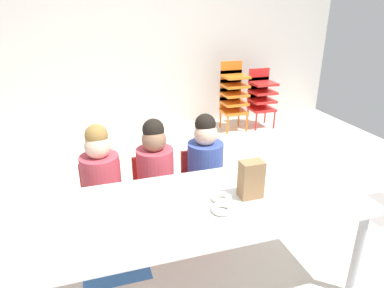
% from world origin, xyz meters
% --- Properties ---
extents(ground_plane, '(6.21, 4.62, 0.02)m').
position_xyz_m(ground_plane, '(-0.00, -0.00, -0.01)').
color(ground_plane, silver).
extents(back_wall, '(6.21, 0.10, 2.41)m').
position_xyz_m(back_wall, '(0.00, 2.31, 1.21)').
color(back_wall, beige).
rests_on(back_wall, ground_plane).
extents(craft_table, '(1.86, 0.74, 0.61)m').
position_xyz_m(craft_table, '(0.03, -0.83, 0.56)').
color(craft_table, white).
rests_on(craft_table, ground_plane).
extents(seated_child_near_camera, '(0.34, 0.34, 0.92)m').
position_xyz_m(seated_child_near_camera, '(-0.48, -0.22, 0.55)').
color(seated_child_near_camera, red).
rests_on(seated_child_near_camera, ground_plane).
extents(seated_child_middle_seat, '(0.32, 0.31, 0.92)m').
position_xyz_m(seated_child_middle_seat, '(-0.10, -0.22, 0.55)').
color(seated_child_middle_seat, red).
rests_on(seated_child_middle_seat, ground_plane).
extents(seated_child_far_right, '(0.33, 0.33, 0.92)m').
position_xyz_m(seated_child_far_right, '(0.27, -0.22, 0.55)').
color(seated_child_far_right, red).
rests_on(seated_child_far_right, ground_plane).
extents(kid_chair_orange_stack, '(0.32, 0.30, 0.92)m').
position_xyz_m(kid_chair_orange_stack, '(1.40, 1.81, 0.52)').
color(kid_chair_orange_stack, orange).
rests_on(kid_chair_orange_stack, ground_plane).
extents(kid_chair_red_stack, '(0.32, 0.30, 0.80)m').
position_xyz_m(kid_chair_red_stack, '(1.82, 1.81, 0.46)').
color(kid_chair_red_stack, red).
rests_on(kid_chair_red_stack, ground_plane).
extents(paper_bag_brown, '(0.13, 0.09, 0.22)m').
position_xyz_m(paper_bag_brown, '(0.32, -0.85, 0.72)').
color(paper_bag_brown, '#9E754C').
rests_on(paper_bag_brown, craft_table).
extents(paper_plate_near_edge, '(0.18, 0.18, 0.01)m').
position_xyz_m(paper_plate_near_edge, '(0.11, -0.96, 0.62)').
color(paper_plate_near_edge, white).
rests_on(paper_plate_near_edge, craft_table).
extents(paper_plate_center_table, '(0.18, 0.18, 0.01)m').
position_xyz_m(paper_plate_center_table, '(-0.15, -0.94, 0.62)').
color(paper_plate_center_table, white).
rests_on(paper_plate_center_table, craft_table).
extents(donut_powdered_on_plate, '(0.12, 0.12, 0.03)m').
position_xyz_m(donut_powdered_on_plate, '(0.11, -0.96, 0.64)').
color(donut_powdered_on_plate, white).
rests_on(donut_powdered_on_plate, craft_table).
extents(donut_powdered_loose, '(0.11, 0.11, 0.03)m').
position_xyz_m(donut_powdered_loose, '(0.15, -0.84, 0.63)').
color(donut_powdered_loose, white).
rests_on(donut_powdered_loose, craft_table).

